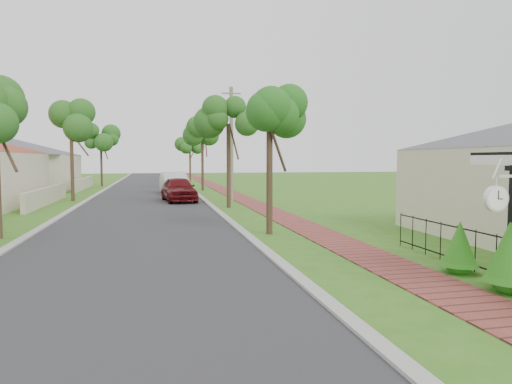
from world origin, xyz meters
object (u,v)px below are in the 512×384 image
object	(u,v)px
near_tree	(270,124)
utility_pole	(231,143)
parked_car_red	(179,189)
station_clock	(497,197)
parked_car_white	(174,183)

from	to	relation	value
near_tree	utility_pole	bearing A→B (deg)	86.50
parked_car_red	station_clock	distance (m)	22.10
parked_car_white	parked_car_red	bearing A→B (deg)	-95.58
parked_car_red	parked_car_white	xyz separation A→B (m)	(-0.02, 6.53, 0.06)
parked_car_red	utility_pole	size ratio (longest dim) A/B	0.63
parked_car_red	utility_pole	distance (m)	4.36
parked_car_white	utility_pole	size ratio (longest dim) A/B	0.70
parked_car_white	station_clock	world-z (taller)	station_clock
near_tree	utility_pole	distance (m)	12.94
parked_car_red	utility_pole	world-z (taller)	utility_pole
parked_car_red	near_tree	world-z (taller)	near_tree
station_clock	parked_car_red	bearing A→B (deg)	102.19
parked_car_white	near_tree	bearing A→B (deg)	-88.53
station_clock	parked_car_white	bearing A→B (deg)	99.46
parked_car_white	utility_pole	bearing A→B (deg)	-70.01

